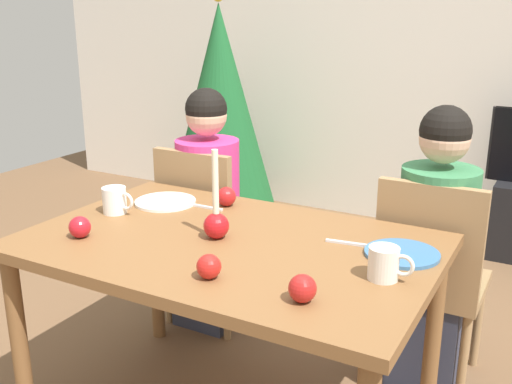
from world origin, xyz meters
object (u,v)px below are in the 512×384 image
dining_table (228,263)px  person_right_child (434,256)px  chair_left (205,227)px  chair_right (431,272)px  apple_by_right_mug (209,266)px  mug_left (115,200)px  candle_centerpiece (216,220)px  plate_left (165,202)px  plate_right (402,253)px  person_left_child (209,214)px  mug_right (385,263)px  apple_near_candle (80,227)px  apple_by_left_plate (302,288)px  apple_far_edge (226,197)px  christmas_tree (220,107)px

dining_table → person_right_child: size_ratio=1.19×
chair_left → chair_right: 1.07m
apple_by_right_mug → chair_left: bearing=124.4°
dining_table → mug_left: 0.55m
chair_right → person_right_child: (0.00, 0.03, 0.06)m
candle_centerpiece → plate_left: bearing=149.9°
plate_right → chair_right: bearing=89.0°
dining_table → mug_left: bearing=176.1°
chair_right → person_left_child: size_ratio=0.77×
candle_centerpiece → mug_right: size_ratio=2.31×
chair_left → plate_right: chair_left is taller
apple_by_right_mug → plate_right: bearing=44.5°
apple_near_candle → apple_by_left_plate: bearing=-4.1°
candle_centerpiece → plate_right: 0.63m
apple_by_right_mug → mug_left: bearing=153.5°
apple_far_edge → mug_right: bearing=-25.3°
dining_table → apple_near_candle: (-0.46, -0.22, 0.12)m
mug_left → mug_right: bearing=-4.1°
apple_by_left_plate → dining_table: bearing=145.1°
dining_table → chair_right: size_ratio=1.56×
apple_far_edge → plate_left: bearing=-158.9°
christmas_tree → mug_right: christmas_tree is taller
apple_near_candle → chair_left: bearing=92.7°
mug_left → apple_by_left_plate: 1.00m
christmas_tree → candle_centerpiece: bearing=-58.2°
chair_left → person_left_child: size_ratio=0.77×
dining_table → apple_far_edge: size_ratio=17.82×
apple_far_edge → person_left_child: bearing=133.1°
dining_table → candle_centerpiece: 0.16m
apple_by_right_mug → apple_by_left_plate: bearing=-0.4°
mug_right → dining_table: bearing=175.8°
chair_right → person_left_child: person_left_child is taller
chair_left → person_left_child: 0.07m
mug_right → chair_right: bearing=89.4°
plate_left → mug_right: 1.04m
candle_centerpiece → mug_left: candle_centerpiece is taller
person_right_child → christmas_tree: bearing=144.3°
person_left_child → person_right_child: (1.07, 0.00, 0.00)m
dining_table → apple_by_left_plate: (0.41, -0.29, 0.12)m
chair_right → apple_by_right_mug: bearing=-117.3°
mug_left → apple_near_candle: 0.27m
chair_left → apple_by_left_plate: bearing=-44.4°
apple_near_candle → mug_right: bearing=10.0°
plate_left → plate_right: same height
plate_left → apple_far_edge: 0.26m
mug_left → apple_near_candle: (0.07, -0.26, -0.01)m
person_left_child → mug_left: bearing=-92.9°
dining_table → person_left_child: (-0.50, 0.64, -0.10)m
apple_far_edge → dining_table: bearing=-57.7°
chair_right → apple_near_candle: 1.35m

